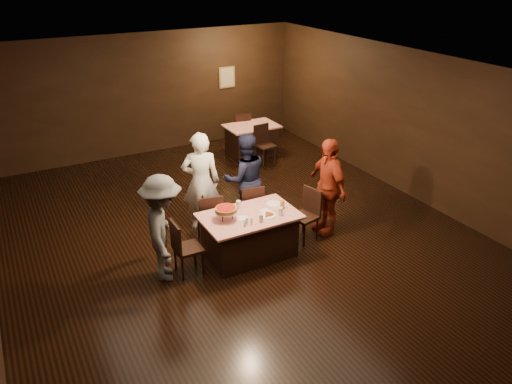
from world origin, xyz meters
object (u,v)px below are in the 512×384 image
diner_navy_hoodie (245,179)px  glass_front_right (281,211)px  chair_end_right (304,216)px  pizza_stand (226,209)px  back_table (252,140)px  plate_empty (274,204)px  glass_front_left (261,218)px  main_table (250,235)px  chair_end_left (188,247)px  diner_red_shirt (328,186)px  diner_grey_knit (163,229)px  diner_white_jacket (201,182)px  glass_back (238,205)px  chair_back_near (265,145)px  chair_far_left (210,217)px  chair_far_right (250,207)px  chair_back_far (241,130)px  glass_amber (282,205)px

diner_navy_hoodie → glass_front_right: (-0.05, -1.37, -0.04)m
chair_end_right → pizza_stand: 1.57m
back_table → plate_empty: plate_empty is taller
pizza_stand → plate_empty: (0.95, 0.10, -0.17)m
glass_front_left → main_table: bearing=99.5°
main_table → chair_end_left: bearing=180.0°
diner_red_shirt → diner_grey_knit: bearing=-86.3°
pizza_stand → diner_navy_hoodie: bearing=49.9°
diner_white_jacket → back_table: bearing=-110.9°
chair_end_left → glass_back: chair_end_left is taller
chair_end_right → chair_back_near: bearing=147.5°
main_table → chair_back_near: size_ratio=1.68×
plate_empty → chair_back_near: bearing=62.6°
chair_end_right → back_table: bearing=150.5°
chair_back_near → chair_far_left: bearing=-139.3°
chair_end_right → diner_grey_knit: 2.59m
chair_end_left → chair_end_right: size_ratio=1.00×
glass_front_left → glass_front_right: 0.40m
diner_white_jacket → glass_back: (0.28, -0.94, -0.10)m
pizza_stand → glass_front_left: (0.45, -0.35, -0.11)m
chair_far_right → diner_grey_knit: size_ratio=0.55×
chair_far_left → glass_front_right: size_ratio=6.79×
main_table → chair_far_right: size_ratio=1.68×
back_table → pizza_stand: size_ratio=3.42×
chair_far_right → glass_front_left: bearing=80.3°
chair_back_far → diner_red_shirt: bearing=91.5°
pizza_stand → chair_back_far: bearing=60.5°
glass_front_right → glass_front_left: bearing=-172.9°
diner_red_shirt → glass_front_right: (-1.17, -0.32, -0.06)m
diner_white_jacket → glass_front_left: (0.38, -1.54, -0.10)m
main_table → diner_red_shirt: 1.71m
chair_back_far → glass_back: chair_back_far is taller
chair_far_left → diner_red_shirt: diner_red_shirt is taller
pizza_stand → plate_empty: 0.97m
glass_front_right → chair_back_far: bearing=70.0°
diner_grey_knit → pizza_stand: (1.06, -0.03, 0.08)m
chair_far_right → diner_red_shirt: (1.22, -0.68, 0.43)m
chair_end_right → chair_back_far: bearing=152.4°
back_table → glass_front_left: size_ratio=9.29×
chair_far_right → chair_back_near: same height
glass_amber → plate_empty: bearing=104.0°
glass_amber → glass_front_left: bearing=-155.6°
chair_back_near → diner_white_jacket: (-2.61, -2.25, 0.47)m
diner_grey_knit → glass_back: (1.41, 0.22, -0.03)m
glass_back → chair_end_left: bearing=-164.1°
chair_end_right → glass_front_left: size_ratio=6.79×
back_table → chair_end_right: bearing=-105.8°
main_table → chair_end_left: 1.10m
main_table → chair_back_near: bearing=56.8°
chair_far_right → diner_grey_knit: 2.01m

